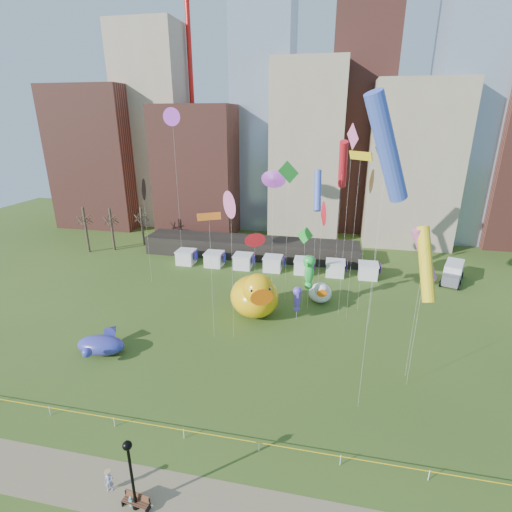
% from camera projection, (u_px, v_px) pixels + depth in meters
% --- Properties ---
extents(ground, '(160.00, 160.00, 0.00)m').
position_uv_depth(ground, '(184.00, 438.00, 30.20)').
color(ground, '#314C17').
rests_on(ground, ground).
extents(footpath, '(70.00, 4.00, 0.02)m').
position_uv_depth(footpath, '(156.00, 496.00, 25.60)').
color(footpath, '#817250').
rests_on(footpath, ground).
extents(skyline, '(101.00, 23.00, 68.00)m').
position_uv_depth(skyline, '(301.00, 128.00, 78.58)').
color(skyline, brown).
rests_on(skyline, ground).
extents(pavilion, '(38.00, 6.00, 3.20)m').
position_uv_depth(pavilion, '(251.00, 248.00, 69.05)').
color(pavilion, black).
rests_on(pavilion, ground).
extents(vendor_tents, '(33.24, 2.80, 2.40)m').
position_uv_depth(vendor_tents, '(273.00, 264.00, 62.73)').
color(vendor_tents, white).
rests_on(vendor_tents, ground).
extents(bare_trees, '(8.44, 6.44, 8.50)m').
position_uv_depth(bare_trees, '(113.00, 229.00, 71.95)').
color(bare_trees, '#382B21').
rests_on(bare_trees, ground).
extents(caution_tape, '(50.00, 0.06, 0.90)m').
position_uv_depth(caution_tape, '(184.00, 431.00, 29.97)').
color(caution_tape, white).
rests_on(caution_tape, ground).
extents(big_duck, '(8.38, 9.15, 6.38)m').
position_uv_depth(big_duck, '(255.00, 295.00, 47.75)').
color(big_duck, yellow).
rests_on(big_duck, ground).
extents(small_duck, '(3.51, 4.40, 3.23)m').
position_uv_depth(small_duck, '(320.00, 292.00, 51.83)').
color(small_duck, white).
rests_on(small_duck, ground).
extents(seahorse_green, '(1.95, 2.22, 7.49)m').
position_uv_depth(seahorse_green, '(309.00, 269.00, 48.62)').
color(seahorse_green, silver).
rests_on(seahorse_green, ground).
extents(seahorse_purple, '(1.25, 1.51, 4.43)m').
position_uv_depth(seahorse_purple, '(297.00, 297.00, 46.88)').
color(seahorse_purple, silver).
rests_on(seahorse_purple, ground).
extents(whale_inflatable, '(5.32, 6.62, 2.26)m').
position_uv_depth(whale_inflatable, '(102.00, 344.00, 40.87)').
color(whale_inflatable, '#42348F').
rests_on(whale_inflatable, ground).
extents(park_bench, '(1.89, 0.79, 0.94)m').
position_uv_depth(park_bench, '(136.00, 500.00, 24.76)').
color(park_bench, '#57321D').
rests_on(park_bench, footpath).
extents(lamppost, '(0.58, 0.58, 5.61)m').
position_uv_depth(lamppost, '(130.00, 468.00, 23.68)').
color(lamppost, black).
rests_on(lamppost, footpath).
extents(box_truck, '(4.42, 6.94, 2.78)m').
position_uv_depth(box_truck, '(453.00, 272.00, 58.58)').
color(box_truck, white).
rests_on(box_truck, ground).
extents(woman, '(0.68, 0.55, 1.61)m').
position_uv_depth(woman, '(109.00, 481.00, 25.71)').
color(woman, white).
rests_on(woman, footpath).
extents(toddler, '(0.31, 0.24, 0.82)m').
position_uv_depth(toddler, '(131.00, 502.00, 24.77)').
color(toddler, white).
rests_on(toddler, footpath).
extents(kite_0, '(1.38, 4.06, 20.88)m').
position_uv_depth(kite_0, '(343.00, 165.00, 53.34)').
color(kite_0, silver).
rests_on(kite_0, ground).
extents(kite_1, '(1.80, 2.47, 16.77)m').
position_uv_depth(kite_1, '(231.00, 205.00, 38.79)').
color(kite_1, silver).
rests_on(kite_1, ground).
extents(kite_2, '(2.82, 1.62, 21.11)m').
position_uv_depth(kite_2, '(386.00, 167.00, 40.40)').
color(kite_2, silver).
rests_on(kite_2, ground).
extents(kite_3, '(2.05, 1.07, 11.11)m').
position_uv_depth(kite_3, '(305.00, 237.00, 47.46)').
color(kite_3, silver).
rests_on(kite_3, ground).
extents(kite_4, '(2.09, 3.78, 15.25)m').
position_uv_depth(kite_4, '(426.00, 264.00, 32.10)').
color(kite_4, silver).
rests_on(kite_4, ground).
extents(kite_5, '(1.34, 3.31, 17.04)m').
position_uv_depth(kite_5, '(318.00, 191.00, 52.14)').
color(kite_5, silver).
rests_on(kite_5, ground).
extents(kite_6, '(0.87, 2.76, 18.13)m').
position_uv_depth(kite_6, '(370.00, 181.00, 44.26)').
color(kite_6, silver).
rests_on(kite_6, ground).
extents(kite_7, '(2.32, 0.69, 17.08)m').
position_uv_depth(kite_7, '(273.00, 180.00, 50.83)').
color(kite_7, silver).
rests_on(kite_7, ground).
extents(kite_8, '(1.83, 1.06, 9.20)m').
position_uv_depth(kite_8, '(255.00, 240.00, 51.44)').
color(kite_8, silver).
rests_on(kite_8, ground).
extents(kite_9, '(1.19, 2.56, 23.14)m').
position_uv_depth(kite_9, '(352.00, 141.00, 41.65)').
color(kite_9, silver).
rests_on(kite_9, ground).
extents(kite_10, '(1.39, 2.89, 15.67)m').
position_uv_depth(kite_10, '(143.00, 190.00, 53.51)').
color(kite_10, silver).
rests_on(kite_10, ground).
extents(kite_11, '(2.43, 1.41, 18.75)m').
position_uv_depth(kite_11, '(288.00, 175.00, 47.15)').
color(kite_11, silver).
rests_on(kite_11, ground).
extents(kite_12, '(2.50, 2.36, 20.23)m').
position_uv_depth(kite_12, '(361.00, 157.00, 41.54)').
color(kite_12, silver).
rests_on(kite_12, ground).
extents(kite_13, '(4.35, 3.73, 25.51)m').
position_uv_depth(kite_13, '(387.00, 149.00, 26.12)').
color(kite_13, silver).
rests_on(kite_13, ground).
extents(kite_14, '(2.31, 1.53, 14.51)m').
position_uv_depth(kite_14, '(209.00, 218.00, 39.37)').
color(kite_14, silver).
rests_on(kite_14, ground).
extents(kite_15, '(2.43, 1.49, 25.00)m').
position_uv_depth(kite_15, '(172.00, 117.00, 55.30)').
color(kite_15, silver).
rests_on(kite_15, ground).
extents(kite_16, '(0.90, 3.04, 13.68)m').
position_uv_depth(kite_16, '(322.00, 214.00, 48.71)').
color(kite_16, silver).
rests_on(kite_16, ground).
extents(kite_17, '(3.04, 1.71, 14.99)m').
position_uv_depth(kite_17, '(424.00, 255.00, 33.22)').
color(kite_17, silver).
rests_on(kite_17, ground).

